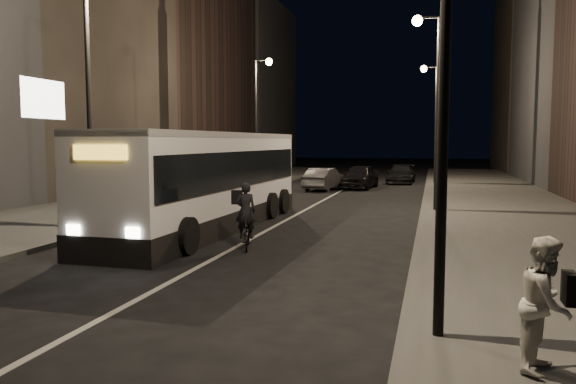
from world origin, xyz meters
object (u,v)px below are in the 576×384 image
Objects in this scene: pedestrian_woman at (546,304)px; car_mid at (324,179)px; car_near at (360,176)px; streetlight_left_far at (260,105)px; city_bus at (208,177)px; cyclist_on_bicycle at (247,227)px; streetlight_left_near at (95,71)px; streetlight_right_mid at (431,86)px; streetlight_right_far at (432,108)px; car_far at (401,174)px.

car_mid is (-8.02, 27.07, -0.32)m from pedestrian_woman.
pedestrian_woman is at bearing -72.89° from car_near.
streetlight_left_far is 17.05m from city_bus.
city_bus is at bearing 61.86° from pedestrian_woman.
streetlight_left_far reaches higher than pedestrian_woman.
cyclist_on_bicycle is 0.45× the size of car_mid.
streetlight_left_near is 15.78m from pedestrian_woman.
streetlight_right_mid reaches higher than cyclist_on_bicycle.
car_near is (-4.44, 11.90, -4.58)m from streetlight_right_mid.
streetlight_left_near is at bearing 75.28° from pedestrian_woman.
streetlight_right_far is 23.83m from city_bus.
cyclist_on_bicycle is 0.42× the size of car_near.
pedestrian_woman is 28.24m from car_mid.
pedestrian_woman reaches higher than car_mid.
cyclist_on_bicycle is 9.91m from pedestrian_woman.
streetlight_right_far reaches higher than cyclist_on_bicycle.
car_far is (4.37, 7.07, -0.02)m from car_mid.
streetlight_right_mid reaches higher than car_near.
cyclist_on_bicycle is (5.73, -1.51, -4.73)m from streetlight_left_near.
streetlight_right_mid is 1.00× the size of streetlight_right_far.
car_near is at bearing 72.63° from streetlight_left_near.
streetlight_right_far is 1.00× the size of streetlight_left_near.
car_mid is at bearing 0.99° from streetlight_left_far.
cyclist_on_bicycle is at bearing 102.42° from car_mid.
streetlight_left_near is 26.98m from car_far.
pedestrian_woman is 0.41× the size of car_mid.
streetlight_right_far is 4.26× the size of cyclist_on_bicycle.
car_far is (-3.65, 34.15, -0.35)m from pedestrian_woman.
streetlight_right_mid is 13.33m from streetlight_left_near.
streetlight_right_mid is 11.71m from cyclist_on_bicycle.
cyclist_on_bicycle is 21.42m from car_near.
car_mid is at bearing 88.06° from city_bus.
streetlight_right_mid is at bearing -80.89° from car_far.
cyclist_on_bicycle is (-4.93, -25.51, -4.73)m from streetlight_right_far.
pedestrian_woman is 0.37× the size of car_far.
car_near is (-5.99, 28.90, -0.24)m from pedestrian_woman.
streetlight_left_near reaches higher than city_bus.
cyclist_on_bicycle is (-4.93, -9.51, -4.73)m from streetlight_right_mid.
cyclist_on_bicycle is at bearing -100.94° from streetlight_right_far.
car_near is 2.73m from car_mid.
pedestrian_woman is at bearing -48.36° from city_bus.
car_far is at bearing 78.63° from city_bus.
car_near is 1.08× the size of car_mid.
streetlight_left_far is 4.26× the size of cyclist_on_bicycle.
streetlight_right_far is 33.32m from pedestrian_woman.
pedestrian_woman reaches higher than car_near.
city_bus is at bearing -108.40° from streetlight_right_far.
streetlight_left_near is at bearing -90.00° from streetlight_left_far.
car_far is (2.35, 5.24, -0.11)m from car_near.
streetlight_right_mid is 4.73× the size of pedestrian_woman.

